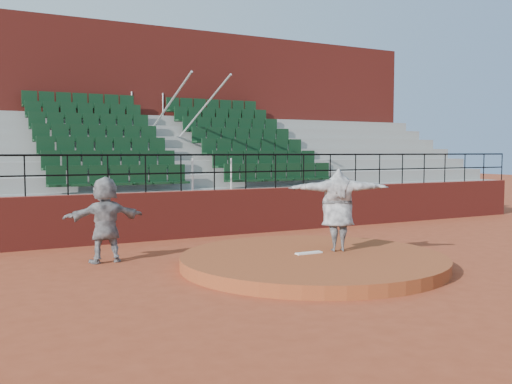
# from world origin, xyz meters

# --- Properties ---
(ground) EXTENTS (90.00, 90.00, 0.00)m
(ground) POSITION_xyz_m (0.00, 0.00, 0.00)
(ground) COLOR brown
(ground) RESTS_ON ground
(pitchers_mound) EXTENTS (5.50, 5.50, 0.25)m
(pitchers_mound) POSITION_xyz_m (0.00, 0.00, 0.12)
(pitchers_mound) COLOR brown
(pitchers_mound) RESTS_ON ground
(pitching_rubber) EXTENTS (0.60, 0.15, 0.03)m
(pitching_rubber) POSITION_xyz_m (0.00, 0.15, 0.27)
(pitching_rubber) COLOR white
(pitching_rubber) RESTS_ON pitchers_mound
(boundary_wall) EXTENTS (24.00, 0.30, 1.30)m
(boundary_wall) POSITION_xyz_m (0.00, 5.00, 0.65)
(boundary_wall) COLOR maroon
(boundary_wall) RESTS_ON ground
(wall_railing) EXTENTS (24.04, 0.05, 1.03)m
(wall_railing) POSITION_xyz_m (0.00, 5.00, 2.03)
(wall_railing) COLOR black
(wall_railing) RESTS_ON boundary_wall
(seating_deck) EXTENTS (24.00, 5.97, 4.63)m
(seating_deck) POSITION_xyz_m (0.00, 8.64, 1.45)
(seating_deck) COLOR gray
(seating_deck) RESTS_ON ground
(press_box_facade) EXTENTS (24.00, 3.00, 7.10)m
(press_box_facade) POSITION_xyz_m (0.00, 12.60, 3.55)
(press_box_facade) COLOR maroon
(press_box_facade) RESTS_ON ground
(pitcher) EXTENTS (2.24, 1.40, 1.77)m
(pitcher) POSITION_xyz_m (0.73, 0.15, 1.14)
(pitcher) COLOR black
(pitcher) RESTS_ON pitchers_mound
(fielder) EXTENTS (1.72, 0.55, 1.86)m
(fielder) POSITION_xyz_m (-3.68, 2.51, 0.93)
(fielder) COLOR black
(fielder) RESTS_ON ground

